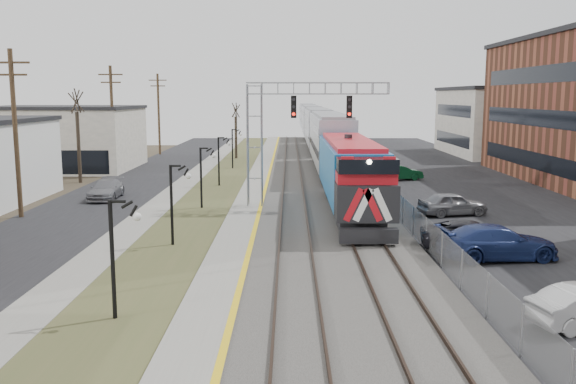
{
  "coord_description": "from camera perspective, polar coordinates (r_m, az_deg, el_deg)",
  "views": [
    {
      "loc": [
        1.73,
        -11.1,
        7.27
      ],
      "look_at": [
        1.66,
        18.49,
        2.6
      ],
      "focal_mm": 38.0,
      "sensor_mm": 36.0,
      "label": 1
    }
  ],
  "objects": [
    {
      "name": "fence",
      "position": [
        47.0,
        8.04,
        0.97
      ],
      "size": [
        0.04,
        120.0,
        1.6
      ],
      "primitive_type": "cube",
      "color": "gray",
      "rests_on": "ground"
    },
    {
      "name": "car_lot_d",
      "position": [
        28.82,
        19.0,
        -4.55
      ],
      "size": [
        5.58,
        2.81,
        1.55
      ],
      "primitive_type": "imported",
      "rotation": [
        0.0,
        0.0,
        1.69
      ],
      "color": "navy",
      "rests_on": "ground"
    },
    {
      "name": "car_lot_f",
      "position": [
        53.74,
        10.41,
        1.75
      ],
      "size": [
        4.17,
        2.34,
        1.3
      ],
      "primitive_type": "imported",
      "rotation": [
        0.0,
        0.0,
        1.83
      ],
      "color": "#0D4121",
      "rests_on": "ground"
    },
    {
      "name": "utility_poles",
      "position": [
        39.65,
        -24.13,
        4.91
      ],
      "size": [
        0.28,
        80.28,
        10.0
      ],
      "color": "#4C3823",
      "rests_on": "ground"
    },
    {
      "name": "car_street_b",
      "position": [
        45.13,
        -16.67,
        0.19
      ],
      "size": [
        2.12,
        4.76,
        1.36
      ],
      "primitive_type": "imported",
      "rotation": [
        0.0,
        0.0,
        0.05
      ],
      "color": "slate",
      "rests_on": "ground"
    },
    {
      "name": "bare_trees",
      "position": [
        52.25,
        -15.9,
        3.61
      ],
      "size": [
        12.3,
        42.3,
        5.95
      ],
      "color": "#382D23",
      "rests_on": "ground"
    },
    {
      "name": "parking_lot",
      "position": [
        48.8,
        17.13,
        0.03
      ],
      "size": [
        16.0,
        120.0,
        0.04
      ],
      "primitive_type": "cube",
      "color": "black",
      "rests_on": "ground"
    },
    {
      "name": "grass_median",
      "position": [
        47.02,
        -6.87,
        0.05
      ],
      "size": [
        4.0,
        120.0,
        0.06
      ],
      "primitive_type": "cube",
      "color": "#444A27",
      "rests_on": "ground"
    },
    {
      "name": "ballast_bed",
      "position": [
        46.71,
        2.91,
        0.13
      ],
      "size": [
        8.0,
        120.0,
        0.2
      ],
      "primitive_type": "cube",
      "color": "#595651",
      "rests_on": "ground"
    },
    {
      "name": "track_near",
      "position": [
        46.63,
        0.46,
        0.34
      ],
      "size": [
        1.58,
        120.0,
        0.15
      ],
      "color": "#2D2119",
      "rests_on": "ballast_bed"
    },
    {
      "name": "platform",
      "position": [
        46.73,
        -3.22,
        0.16
      ],
      "size": [
        2.0,
        120.0,
        0.24
      ],
      "primitive_type": "cube",
      "color": "gray",
      "rests_on": "ground"
    },
    {
      "name": "car_lot_e",
      "position": [
        38.61,
        15.14,
        -1.12
      ],
      "size": [
        4.46,
        2.58,
        1.43
      ],
      "primitive_type": "imported",
      "rotation": [
        0.0,
        0.0,
        1.8
      ],
      "color": "slate",
      "rests_on": "ground"
    },
    {
      "name": "train",
      "position": [
        84.37,
        2.7,
        6.02
      ],
      "size": [
        3.0,
        108.65,
        5.33
      ],
      "color": "#1564AC",
      "rests_on": "ground"
    },
    {
      "name": "car_lot_c",
      "position": [
        30.19,
        16.99,
        -4.03
      ],
      "size": [
        5.21,
        2.94,
        1.37
      ],
      "primitive_type": "imported",
      "rotation": [
        0.0,
        0.0,
        1.43
      ],
      "color": "black",
      "rests_on": "ground"
    },
    {
      "name": "track_far",
      "position": [
        46.78,
        4.75,
        0.34
      ],
      "size": [
        1.58,
        120.0,
        0.15
      ],
      "color": "#2D2119",
      "rests_on": "ballast_bed"
    },
    {
      "name": "platform_edge",
      "position": [
        46.67,
        -2.15,
        0.31
      ],
      "size": [
        0.24,
        120.0,
        0.01
      ],
      "primitive_type": "cube",
      "color": "gold",
      "rests_on": "platform"
    },
    {
      "name": "sidewalk",
      "position": [
        47.48,
        -10.47,
        0.06
      ],
      "size": [
        2.0,
        120.0,
        0.08
      ],
      "primitive_type": "cube",
      "color": "gray",
      "rests_on": "ground"
    },
    {
      "name": "signal_gantry",
      "position": [
        39.14,
        -0.62,
        6.51
      ],
      "size": [
        9.0,
        1.07,
        8.15
      ],
      "color": "gray",
      "rests_on": "ground"
    },
    {
      "name": "street_west",
      "position": [
        48.51,
        -15.7,
        0.04
      ],
      "size": [
        7.0,
        120.0,
        0.04
      ],
      "primitive_type": "cube",
      "color": "black",
      "rests_on": "ground"
    },
    {
      "name": "lampposts",
      "position": [
        30.4,
        -10.74,
        -1.17
      ],
      "size": [
        0.14,
        62.14,
        4.0
      ],
      "color": "black",
      "rests_on": "ground"
    }
  ]
}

